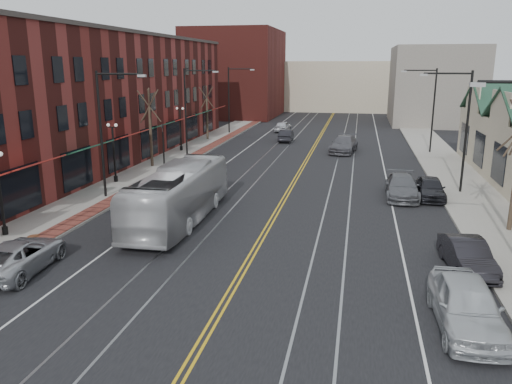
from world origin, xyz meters
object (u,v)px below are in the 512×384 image
at_px(parked_car_b, 467,256).
at_px(parked_car_c, 402,187).
at_px(transit_bus, 179,194).
at_px(parked_car_a, 467,305).
at_px(parked_suv, 19,256).
at_px(parked_car_d, 430,188).

bearing_deg(parked_car_b, parked_car_c, 91.47).
bearing_deg(parked_car_c, transit_bus, -147.14).
xyz_separation_m(transit_bus, parked_car_b, (14.30, -4.10, -0.87)).
relative_size(parked_car_a, parked_car_c, 0.96).
xyz_separation_m(parked_suv, parked_car_d, (18.56, 15.81, 0.03)).
height_order(parked_car_a, parked_car_b, parked_car_a).
relative_size(parked_car_b, parked_car_c, 0.81).
height_order(parked_car_a, parked_car_c, parked_car_a).
distance_m(parked_suv, parked_car_c, 22.99).
height_order(parked_suv, parked_car_c, parked_car_c).
bearing_deg(transit_bus, parked_car_b, 163.50).
bearing_deg(parked_car_d, parked_car_a, -93.17).
relative_size(parked_suv, parked_car_c, 0.97).
height_order(transit_bus, parked_suv, transit_bus).
height_order(transit_bus, parked_car_c, transit_bus).
bearing_deg(parked_car_c, parked_car_b, -80.52).
xyz_separation_m(parked_car_a, parked_car_b, (0.99, 5.05, -0.15)).
relative_size(transit_bus, parked_car_b, 2.67).
bearing_deg(parked_car_b, parked_car_a, -108.21).
distance_m(transit_bus, parked_suv, 9.04).
xyz_separation_m(transit_bus, parked_car_d, (14.30, 7.88, -0.84)).
bearing_deg(transit_bus, parked_suv, 61.22).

